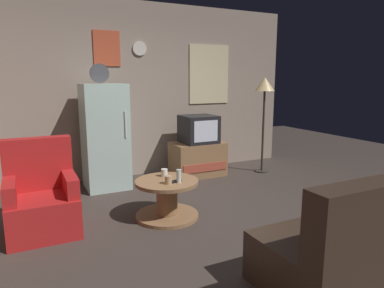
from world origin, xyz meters
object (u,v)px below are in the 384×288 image
(remote_control, at_px, (175,181))
(couch, at_px, (369,244))
(tv_stand, at_px, (198,159))
(wine_glass, at_px, (179,176))
(mug_ceramic_tan, at_px, (168,180))
(mug_ceramic_white, at_px, (164,173))
(fridge, at_px, (105,136))
(coffee_table, at_px, (167,199))
(armchair, at_px, (42,200))
(standing_lamp, at_px, (265,92))
(crt_tv, at_px, (199,129))

(remote_control, bearing_deg, couch, -78.50)
(tv_stand, distance_m, wine_glass, 1.87)
(mug_ceramic_tan, bearing_deg, mug_ceramic_white, 76.49)
(fridge, bearing_deg, coffee_table, -75.66)
(remote_control, bearing_deg, fridge, 90.60)
(fridge, bearing_deg, armchair, -127.90)
(tv_stand, height_order, mug_ceramic_tan, tv_stand)
(remote_control, bearing_deg, standing_lamp, 15.20)
(crt_tv, xyz_separation_m, coffee_table, (-1.13, -1.40, -0.55))
(tv_stand, xyz_separation_m, wine_glass, (-1.03, -1.55, 0.24))
(couch, bearing_deg, mug_ceramic_white, 113.69)
(mug_ceramic_white, xyz_separation_m, couch, (0.89, -2.04, -0.17))
(tv_stand, relative_size, couch, 0.49)
(armchair, distance_m, couch, 3.07)
(fridge, xyz_separation_m, crt_tv, (1.50, -0.03, 0.01))
(tv_stand, xyz_separation_m, crt_tv, (0.02, -0.00, 0.49))
(fridge, height_order, wine_glass, fridge)
(crt_tv, distance_m, armchair, 2.73)
(coffee_table, xyz_separation_m, armchair, (-1.30, 0.24, 0.12))
(fridge, relative_size, coffee_table, 2.46)
(mug_ceramic_white, relative_size, remote_control, 0.60)
(mug_ceramic_tan, distance_m, armchair, 1.32)
(armchair, bearing_deg, fridge, 52.10)
(wine_glass, bearing_deg, tv_stand, 56.35)
(crt_tv, xyz_separation_m, armchair, (-2.43, -1.17, -0.43))
(wine_glass, distance_m, mug_ceramic_tan, 0.13)
(tv_stand, bearing_deg, remote_control, -124.91)
(wine_glass, distance_m, couch, 1.94)
(wine_glass, bearing_deg, mug_ceramic_tan, 174.56)
(fridge, xyz_separation_m, standing_lamp, (2.58, -0.31, 0.60))
(tv_stand, distance_m, standing_lamp, 1.57)
(wine_glass, distance_m, mug_ceramic_white, 0.31)
(fridge, distance_m, armchair, 1.57)
(wine_glass, bearing_deg, mug_ceramic_white, 99.60)
(fridge, distance_m, remote_control, 1.63)
(crt_tv, xyz_separation_m, wine_glass, (-1.04, -1.54, -0.25))
(mug_ceramic_tan, bearing_deg, standing_lamp, 29.29)
(tv_stand, relative_size, armchair, 0.87)
(wine_glass, xyz_separation_m, mug_ceramic_tan, (-0.12, 0.01, -0.03))
(crt_tv, xyz_separation_m, mug_ceramic_white, (-1.09, -1.24, -0.28))
(tv_stand, height_order, standing_lamp, standing_lamp)
(wine_glass, bearing_deg, armchair, 164.68)
(tv_stand, bearing_deg, mug_ceramic_white, -130.98)
(coffee_table, relative_size, armchair, 0.75)
(couch, bearing_deg, remote_control, 116.25)
(tv_stand, height_order, crt_tv, crt_tv)
(remote_control, bearing_deg, mug_ceramic_white, 80.12)
(standing_lamp, xyz_separation_m, mug_ceramic_tan, (-2.24, -1.26, -0.87))
(coffee_table, bearing_deg, tv_stand, 51.50)
(standing_lamp, bearing_deg, mug_ceramic_white, -156.00)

